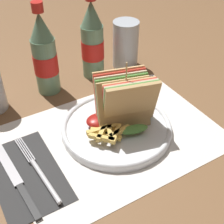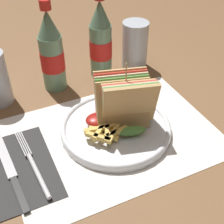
# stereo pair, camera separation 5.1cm
# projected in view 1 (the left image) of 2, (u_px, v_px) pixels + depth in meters

# --- Properties ---
(ground_plane) EXTENTS (4.00, 4.00, 0.00)m
(ground_plane) POSITION_uv_depth(u_px,v_px,m) (119.00, 134.00, 0.68)
(ground_plane) COLOR brown
(placemat) EXTENTS (0.44, 0.32, 0.00)m
(placemat) POSITION_uv_depth(u_px,v_px,m) (115.00, 137.00, 0.67)
(placemat) COLOR silver
(placemat) RESTS_ON ground_plane
(plate_main) EXTENTS (0.24, 0.24, 0.02)m
(plate_main) POSITION_uv_depth(u_px,v_px,m) (117.00, 127.00, 0.69)
(plate_main) COLOR white
(plate_main) RESTS_ON ground_plane
(club_sandwich) EXTENTS (0.13, 0.11, 0.15)m
(club_sandwich) POSITION_uv_depth(u_px,v_px,m) (126.00, 102.00, 0.66)
(club_sandwich) COLOR tan
(club_sandwich) RESTS_ON plate_main
(fries_pile) EXTENTS (0.09, 0.09, 0.02)m
(fries_pile) POSITION_uv_depth(u_px,v_px,m) (108.00, 132.00, 0.64)
(fries_pile) COLOR #E0B756
(fries_pile) RESTS_ON plate_main
(ketchup_blob) EXTENTS (0.05, 0.04, 0.02)m
(ketchup_blob) POSITION_uv_depth(u_px,v_px,m) (98.00, 120.00, 0.68)
(ketchup_blob) COLOR maroon
(ketchup_blob) RESTS_ON plate_main
(napkin) EXTENTS (0.12, 0.21, 0.00)m
(napkin) POSITION_uv_depth(u_px,v_px,m) (26.00, 174.00, 0.59)
(napkin) COLOR #2D2D2D
(napkin) RESTS_ON ground_plane
(fork) EXTENTS (0.03, 0.20, 0.01)m
(fork) POSITION_uv_depth(u_px,v_px,m) (41.00, 174.00, 0.59)
(fork) COLOR silver
(fork) RESTS_ON napkin
(knife) EXTENTS (0.03, 0.22, 0.00)m
(knife) POSITION_uv_depth(u_px,v_px,m) (15.00, 178.00, 0.58)
(knife) COLOR black
(knife) RESTS_ON napkin
(coke_bottle_near) EXTENTS (0.06, 0.06, 0.23)m
(coke_bottle_near) POSITION_uv_depth(u_px,v_px,m) (45.00, 56.00, 0.75)
(coke_bottle_near) COLOR slate
(coke_bottle_near) RESTS_ON ground_plane
(coke_bottle_far) EXTENTS (0.06, 0.06, 0.23)m
(coke_bottle_far) POSITION_uv_depth(u_px,v_px,m) (92.00, 42.00, 0.81)
(coke_bottle_far) COLOR slate
(coke_bottle_far) RESTS_ON ground_plane
(glass_near) EXTENTS (0.07, 0.07, 0.13)m
(glass_near) POSITION_uv_depth(u_px,v_px,m) (125.00, 47.00, 0.88)
(glass_near) COLOR silver
(glass_near) RESTS_ON ground_plane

